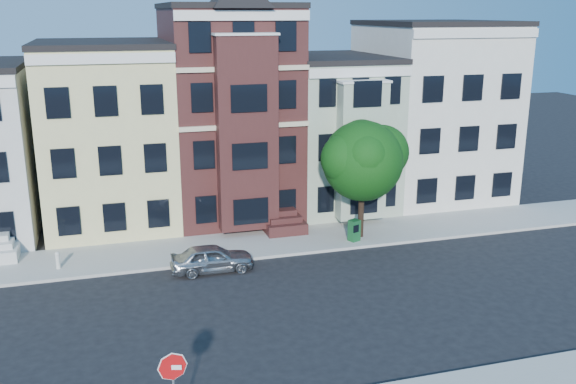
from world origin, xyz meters
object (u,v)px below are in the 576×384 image
object	(u,v)px
street_tree	(363,166)
fire_hydrant	(58,262)
parked_car	(212,258)
newspaper_box	(354,230)

from	to	relation	value
street_tree	fire_hydrant	size ratio (longest dim) A/B	11.74
parked_car	fire_hydrant	size ratio (longest dim) A/B	5.84
fire_hydrant	street_tree	bearing A→B (deg)	0.49
street_tree	fire_hydrant	xyz separation A→B (m)	(-15.41, -0.13, -3.56)
parked_car	newspaper_box	bearing A→B (deg)	-77.62
newspaper_box	fire_hydrant	size ratio (longest dim) A/B	1.74
street_tree	newspaper_box	world-z (taller)	street_tree
newspaper_box	street_tree	bearing A→B (deg)	20.31
parked_car	newspaper_box	size ratio (longest dim) A/B	3.37
parked_car	fire_hydrant	bearing A→B (deg)	74.01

